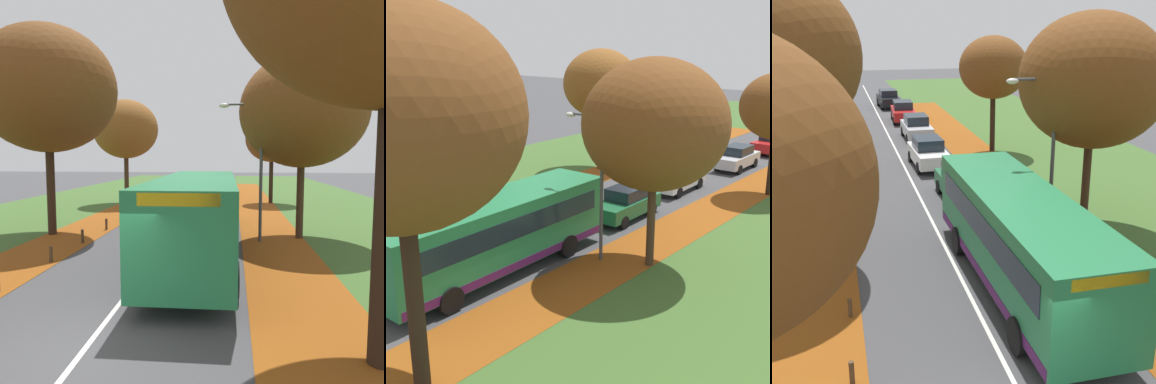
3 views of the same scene
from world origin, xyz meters
TOP-DOWN VIEW (x-y plane):
  - grass_verge_left at (-9.20, 20.00)m, footprint 12.00×90.00m
  - leaf_litter_left at (-4.60, 14.00)m, footprint 2.80×60.00m
  - leaf_litter_right at (4.60, 14.00)m, footprint 2.80×60.00m
  - road_centre_line at (0.00, 20.00)m, footprint 0.12×80.00m
  - tree_left_near at (-5.70, 10.16)m, footprint 6.36×6.36m
  - tree_left_mid at (-5.52, 22.11)m, footprint 5.03×5.03m
  - tree_right_nearest at (5.44, 0.14)m, footprint 5.95×5.95m
  - tree_right_near at (5.82, 10.59)m, footprint 5.55×5.55m
  - bollard_third at (-3.50, 5.67)m, footprint 0.12×0.12m
  - bollard_fourth at (-3.56, 8.57)m, footprint 0.12×0.12m
  - bollard_fifth at (-3.51, 11.46)m, footprint 0.12×0.12m
  - bollard_sixth at (-3.58, 14.36)m, footprint 0.12×0.12m
  - streetlamp_right at (3.67, 9.74)m, footprint 1.89×0.28m
  - bus at (1.60, 6.24)m, footprint 2.79×10.44m
  - car_green_lead at (1.81, 14.65)m, footprint 1.88×4.25m
  - car_white_following at (1.32, 20.74)m, footprint 1.88×4.25m
  - car_silver_third_in_line at (1.78, 28.03)m, footprint 1.80×4.21m

SIDE VIEW (x-z plane):
  - road_centre_line at x=0.00m, z-range 0.00..0.01m
  - grass_verge_left at x=-9.20m, z-range 0.00..0.01m
  - leaf_litter_left at x=-4.60m, z-range 0.01..0.01m
  - leaf_litter_right at x=4.60m, z-range 0.01..0.01m
  - bollard_third at x=-3.50m, z-range 0.00..0.56m
  - bollard_fifth at x=-3.51m, z-range 0.00..0.58m
  - bollard_fourth at x=-3.56m, z-range 0.00..0.58m
  - bollard_sixth at x=-3.58m, z-range 0.00..0.70m
  - car_green_lead at x=1.81m, z-range 0.00..1.62m
  - car_white_following at x=1.32m, z-range 0.00..1.62m
  - car_silver_third_in_line at x=1.78m, z-range 0.00..1.62m
  - bus at x=1.60m, z-range 0.21..3.19m
  - streetlamp_right at x=3.67m, z-range 0.74..6.74m
  - tree_right_near at x=5.82m, z-range 1.59..9.77m
  - tree_left_mid at x=-5.52m, z-range 1.75..9.81m
  - tree_left_near at x=-5.70m, z-range 1.92..11.51m
  - tree_right_nearest at x=5.44m, z-range 2.21..12.04m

